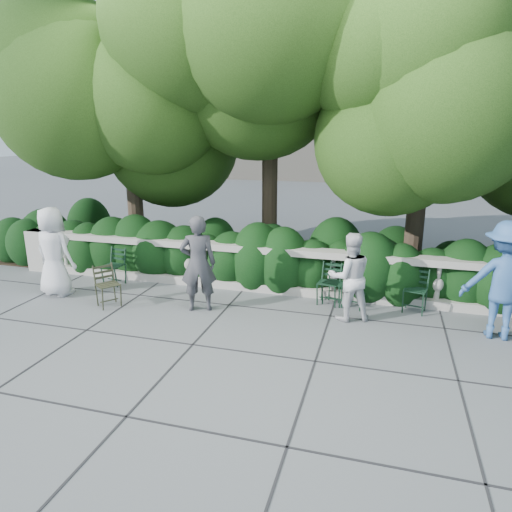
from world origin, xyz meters
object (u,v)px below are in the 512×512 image
(chair_b, at_px, (111,286))
(person_woman_grey, at_px, (198,264))
(chair_e, at_px, (331,306))
(chair_c, at_px, (326,306))
(person_businessman, at_px, (54,252))
(chair_f, at_px, (350,310))
(chair_weathered, at_px, (112,308))
(person_casual_man, at_px, (350,277))
(person_older_blue, at_px, (504,281))
(chair_d, at_px, (412,314))

(chair_b, bearing_deg, person_woman_grey, -10.57)
(chair_e, relative_size, person_woman_grey, 0.45)
(chair_c, bearing_deg, person_businessman, -162.36)
(chair_f, xyz_separation_m, person_woman_grey, (-2.82, -0.78, 0.93))
(chair_e, distance_m, person_businessman, 5.78)
(chair_e, distance_m, chair_weathered, 4.29)
(chair_f, relative_size, person_casual_man, 0.52)
(person_woman_grey, height_order, person_older_blue, person_older_blue)
(person_businessman, xyz_separation_m, person_woman_grey, (3.20, 0.05, -0.00))
(person_woman_grey, bearing_deg, person_businessman, -19.72)
(chair_f, xyz_separation_m, chair_weathered, (-4.48, -1.21, 0.00))
(chair_b, relative_size, chair_f, 1.00)
(chair_d, bearing_deg, chair_e, -166.99)
(chair_weathered, bearing_deg, person_casual_man, -43.89)
(chair_f, bearing_deg, chair_b, -167.51)
(chair_e, distance_m, person_woman_grey, 2.74)
(chair_c, relative_size, person_casual_man, 0.52)
(chair_e, bearing_deg, chair_d, 17.20)
(chair_e, xyz_separation_m, person_woman_grey, (-2.43, -0.86, 0.93))
(chair_f, distance_m, person_casual_man, 0.93)
(chair_e, xyz_separation_m, person_casual_man, (0.37, -0.53, 0.81))
(chair_b, xyz_separation_m, chair_f, (5.24, 0.09, 0.00))
(chair_d, distance_m, chair_f, 1.14)
(person_casual_man, bearing_deg, person_older_blue, 158.13)
(person_casual_man, bearing_deg, chair_weathered, -10.88)
(chair_e, height_order, chair_f, same)
(chair_c, relative_size, chair_f, 1.00)
(chair_f, bearing_deg, chair_weathered, -153.42)
(chair_d, height_order, person_businessman, person_businessman)
(chair_b, xyz_separation_m, chair_c, (4.76, 0.13, 0.00))
(person_woman_grey, xyz_separation_m, person_casual_man, (2.80, 0.33, -0.12))
(chair_e, bearing_deg, person_casual_man, -38.12)
(chair_b, relative_size, chair_c, 1.00)
(chair_c, xyz_separation_m, chair_e, (0.09, 0.04, 0.00))
(chair_c, height_order, chair_d, same)
(chair_b, height_order, person_woman_grey, person_woman_grey)
(chair_e, xyz_separation_m, chair_weathered, (-4.09, -1.29, 0.00))
(chair_d, bearing_deg, chair_f, -162.96)
(chair_b, distance_m, chair_f, 5.24)
(chair_c, xyz_separation_m, chair_d, (1.62, 0.04, 0.00))
(chair_b, relative_size, chair_weathered, 1.00)
(chair_b, bearing_deg, chair_weathered, -50.43)
(person_casual_man, relative_size, person_older_blue, 0.82)
(chair_d, bearing_deg, person_businessman, -159.77)
(chair_weathered, distance_m, person_casual_man, 4.60)
(chair_d, bearing_deg, chair_weathered, -154.11)
(person_woman_grey, relative_size, person_casual_man, 1.14)
(chair_b, distance_m, chair_weathered, 1.35)
(chair_f, bearing_deg, person_businessman, -160.65)
(chair_b, relative_size, chair_e, 1.00)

